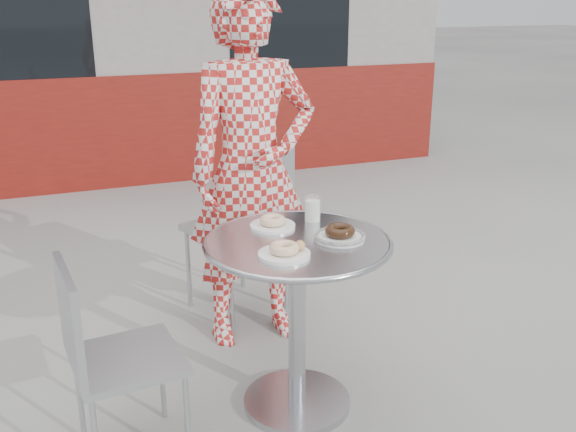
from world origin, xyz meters
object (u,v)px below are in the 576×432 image
object	(u,v)px
milk_cup	(313,210)
plate_checker	(340,235)
seated_person	(252,171)
plate_near	(285,251)
plate_far	(273,223)
bistro_table	(297,283)
chair_far	(238,261)
chair_left	(128,398)

from	to	relation	value
milk_cup	plate_checker	bearing A→B (deg)	-86.36
seated_person	plate_near	size ratio (longest dim) A/B	8.97
plate_far	bistro_table	bearing A→B (deg)	-77.11
chair_far	chair_left	world-z (taller)	chair_far
bistro_table	chair_far	world-z (taller)	chair_far
plate_near	milk_cup	bearing A→B (deg)	52.11
chair_far	plate_near	xyz separation A→B (m)	(-0.14, -1.08, 0.48)
plate_checker	chair_left	bearing A→B (deg)	-179.46
seated_person	plate_near	distance (m)	0.81
chair_left	plate_near	xyz separation A→B (m)	(0.60, -0.08, 0.53)
chair_far	plate_near	world-z (taller)	chair_far
plate_far	plate_near	distance (m)	0.31
plate_checker	milk_cup	world-z (taller)	milk_cup
chair_left	plate_checker	size ratio (longest dim) A/B	3.88
bistro_table	seated_person	bearing A→B (deg)	86.82
plate_far	plate_checker	size ratio (longest dim) A/B	0.91
bistro_table	seated_person	world-z (taller)	seated_person
plate_near	milk_cup	size ratio (longest dim) A/B	1.78
chair_left	plate_near	size ratio (longest dim) A/B	4.12
milk_cup	chair_left	bearing A→B (deg)	-164.05
bistro_table	plate_near	distance (m)	0.26
plate_far	milk_cup	bearing A→B (deg)	3.66
plate_checker	bistro_table	bearing A→B (deg)	163.40
seated_person	plate_far	world-z (taller)	seated_person
chair_far	plate_checker	xyz separation A→B (m)	(0.12, -0.99, 0.48)
plate_near	plate_checker	bearing A→B (deg)	17.90
chair_far	milk_cup	bearing A→B (deg)	76.21
chair_far	milk_cup	distance (m)	0.92
seated_person	milk_cup	bearing A→B (deg)	-77.46
bistro_table	milk_cup	world-z (taller)	milk_cup
seated_person	plate_checker	bearing A→B (deg)	-80.41
seated_person	plate_near	xyz separation A→B (m)	(-0.14, -0.79, -0.09)
bistro_table	chair_far	size ratio (longest dim) A/B	0.81
chair_far	bistro_table	bearing A→B (deg)	66.03
plate_checker	milk_cup	size ratio (longest dim) A/B	1.89
bistro_table	plate_checker	xyz separation A→B (m)	(0.16, -0.05, 0.20)
bistro_table	plate_far	size ratio (longest dim) A/B	4.06
chair_far	plate_checker	world-z (taller)	chair_far
seated_person	bistro_table	bearing A→B (deg)	-93.38
chair_left	chair_far	bearing A→B (deg)	-41.89
plate_near	milk_cup	distance (m)	0.40
plate_near	plate_checker	xyz separation A→B (m)	(0.26, 0.08, -0.00)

